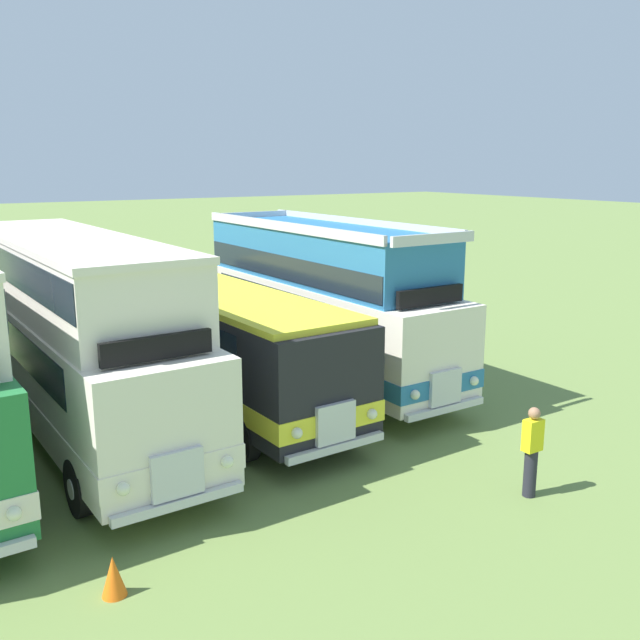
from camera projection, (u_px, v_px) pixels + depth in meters
bus_fifth_in_row at (74, 327)px, 15.60m from camera, size 2.92×11.12×4.49m
bus_sixth_in_row at (213, 336)px, 17.75m from camera, size 2.95×10.70×2.99m
bus_seventh_in_row at (323, 298)px, 19.55m from camera, size 2.74×9.82×4.52m
cone_far_end at (113, 576)px, 9.96m from camera, size 0.36×0.36×0.61m
marshal_person at (532, 451)px, 12.83m from camera, size 0.36×0.24×1.73m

